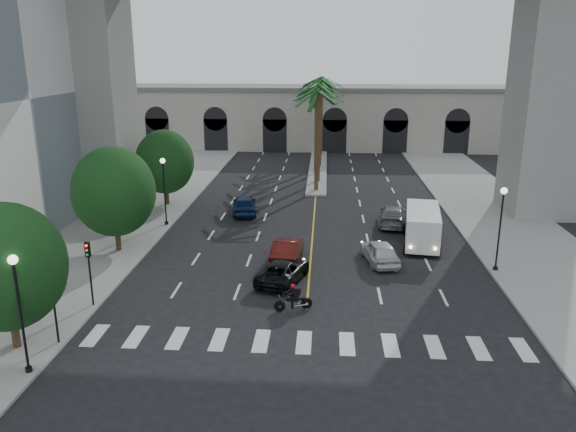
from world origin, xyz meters
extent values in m
plane|color=black|center=(0.00, 0.00, 0.00)|extent=(140.00, 140.00, 0.00)
cube|color=gray|center=(-15.00, 15.00, 0.07)|extent=(8.00, 100.00, 0.15)
cube|color=gray|center=(15.00, 15.00, 0.07)|extent=(8.00, 100.00, 0.15)
cube|color=gray|center=(0.00, 38.00, 0.10)|extent=(2.00, 24.00, 0.20)
cube|color=beige|center=(0.00, 55.00, 4.00)|extent=(70.00, 10.00, 8.00)
cube|color=slate|center=(0.00, 55.00, 8.25)|extent=(71.00, 10.50, 0.50)
cube|color=gray|center=(18.50, 22.00, 10.40)|extent=(5.00, 6.00, 20.80)
cube|color=gray|center=(-18.50, 22.00, 10.40)|extent=(5.00, 6.00, 20.80)
cylinder|color=#47331E|center=(0.00, 28.00, 4.75)|extent=(0.40, 0.40, 9.50)
cylinder|color=#47331E|center=(0.10, 32.00, 4.90)|extent=(0.40, 0.40, 9.80)
cylinder|color=#47331E|center=(-0.20, 36.00, 4.65)|extent=(0.40, 0.40, 9.30)
cylinder|color=#47331E|center=(0.15, 40.00, 5.05)|extent=(0.40, 0.40, 10.10)
cylinder|color=#47331E|center=(-0.10, 44.00, 4.80)|extent=(0.40, 0.40, 9.60)
cylinder|color=#47331E|center=(0.20, 48.00, 4.95)|extent=(0.40, 0.40, 9.90)
cylinder|color=#382616|center=(-13.00, -3.00, 1.17)|extent=(0.36, 0.36, 2.34)
ellipsoid|color=#113312|center=(-13.00, -3.00, 4.03)|extent=(5.20, 5.20, 5.72)
cylinder|color=#382616|center=(-13.00, 10.00, 1.22)|extent=(0.36, 0.36, 2.45)
ellipsoid|color=#113312|center=(-13.00, 10.00, 4.22)|extent=(5.44, 5.44, 5.98)
cylinder|color=#382616|center=(-13.00, 22.00, 1.13)|extent=(0.36, 0.36, 2.27)
ellipsoid|color=#113312|center=(-13.00, 22.00, 3.91)|extent=(5.04, 5.04, 5.54)
cylinder|color=black|center=(-11.40, -5.00, 0.18)|extent=(0.28, 0.28, 0.36)
cylinder|color=black|center=(-11.40, -5.00, 2.60)|extent=(0.11, 0.11, 5.00)
sphere|color=white|center=(-11.40, -5.00, 5.15)|extent=(0.40, 0.40, 0.40)
cylinder|color=black|center=(-11.40, 16.00, 0.18)|extent=(0.28, 0.28, 0.36)
cylinder|color=black|center=(-11.40, 16.00, 2.60)|extent=(0.11, 0.11, 5.00)
sphere|color=white|center=(-11.40, 16.00, 5.15)|extent=(0.40, 0.40, 0.40)
cylinder|color=black|center=(11.40, 8.00, 0.18)|extent=(0.28, 0.28, 0.36)
cylinder|color=black|center=(11.40, 8.00, 2.60)|extent=(0.11, 0.11, 5.00)
sphere|color=white|center=(11.40, 8.00, 5.15)|extent=(0.40, 0.40, 0.40)
cylinder|color=black|center=(-11.30, -2.50, 1.75)|extent=(0.10, 0.10, 3.50)
cube|color=black|center=(-11.30, -2.50, 3.25)|extent=(0.25, 0.18, 0.80)
cylinder|color=black|center=(-11.30, 1.50, 1.75)|extent=(0.10, 0.10, 3.50)
cube|color=black|center=(-11.30, 1.50, 3.25)|extent=(0.25, 0.18, 0.80)
cylinder|color=black|center=(-1.39, 1.67, 0.30)|extent=(0.61, 0.28, 0.60)
cylinder|color=black|center=(-0.01, 2.10, 0.30)|extent=(0.61, 0.28, 0.60)
cube|color=silver|center=(-0.65, 1.90, 0.38)|extent=(0.47, 0.39, 0.26)
cube|color=black|center=(-0.80, 1.86, 0.66)|extent=(0.59, 0.38, 0.20)
cube|color=black|center=(-0.36, 1.99, 0.62)|extent=(0.50, 0.37, 0.12)
cylinder|color=black|center=(-1.18, 1.74, 0.88)|extent=(0.19, 0.54, 0.03)
cube|color=black|center=(-0.58, 1.92, 1.00)|extent=(0.36, 0.44, 0.52)
cube|color=black|center=(-0.43, 1.97, 1.05)|extent=(0.22, 0.33, 0.38)
sphere|color=#B70C12|center=(-0.72, 1.88, 1.35)|extent=(0.26, 0.26, 0.26)
imported|color=silver|center=(4.43, 9.17, 0.74)|extent=(2.54, 4.60, 1.48)
imported|color=#46110E|center=(-1.50, 8.98, 0.76)|extent=(2.01, 4.73, 1.52)
imported|color=black|center=(-1.52, 5.71, 0.66)|extent=(3.33, 5.17, 1.33)
imported|color=slate|center=(6.21, 17.61, 0.76)|extent=(2.94, 5.50, 1.52)
imported|color=#10254B|center=(-5.83, 19.88, 0.81)|extent=(2.60, 4.98, 1.62)
cube|color=white|center=(7.66, 12.83, 1.44)|extent=(3.03, 6.24, 2.22)
cube|color=black|center=(7.27, 10.03, 1.72)|extent=(2.07, 0.56, 0.94)
cylinder|color=black|center=(6.33, 10.89, 0.39)|extent=(0.42, 0.81, 0.78)
cylinder|color=black|center=(8.42, 10.60, 0.39)|extent=(0.42, 0.81, 0.78)
cylinder|color=black|center=(6.91, 15.06, 0.39)|extent=(0.42, 0.81, 0.78)
cylinder|color=black|center=(9.00, 14.77, 0.39)|extent=(0.42, 0.81, 0.78)
imported|color=black|center=(-13.85, 3.33, 0.92)|extent=(0.63, 0.48, 1.54)
imported|color=black|center=(-15.59, 6.05, 1.06)|extent=(1.12, 1.10, 1.82)
camera|label=1|loc=(0.83, -24.95, 13.01)|focal=35.00mm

